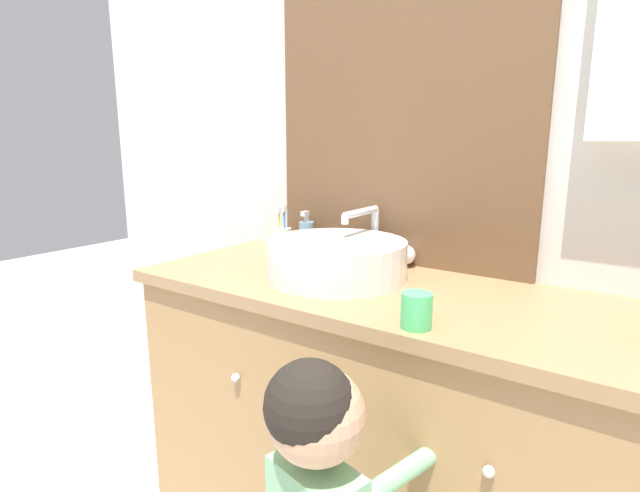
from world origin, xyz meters
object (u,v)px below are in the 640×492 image
(sink_basin, at_px, (337,258))
(toothbrush_holder, at_px, (283,238))
(soap_dispenser, at_px, (307,237))
(drinking_cup, at_px, (416,310))

(sink_basin, bearing_deg, toothbrush_holder, 153.47)
(sink_basin, xyz_separation_m, soap_dispenser, (-0.26, 0.20, 0.00))
(soap_dispenser, bearing_deg, toothbrush_holder, -159.07)
(drinking_cup, bearing_deg, sink_basin, 146.64)
(sink_basin, height_order, soap_dispenser, sink_basin)
(drinking_cup, bearing_deg, toothbrush_holder, 149.90)
(sink_basin, distance_m, toothbrush_holder, 0.38)
(sink_basin, bearing_deg, soap_dispenser, 142.06)
(sink_basin, xyz_separation_m, drinking_cup, (0.35, -0.23, -0.02))
(soap_dispenser, distance_m, drinking_cup, 0.74)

